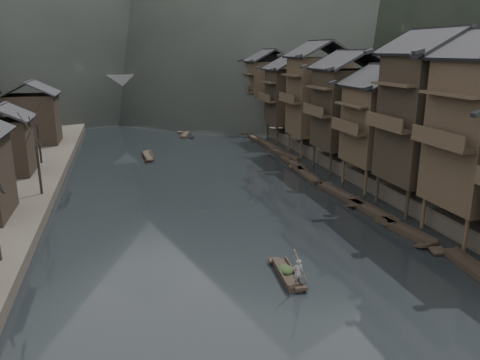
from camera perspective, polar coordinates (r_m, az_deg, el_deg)
name	(u,v)px	position (r m, az deg, el deg)	size (l,w,h in m)	color
water	(255,254)	(33.01, 1.89, -8.97)	(300.00, 300.00, 0.00)	black
right_bank	(391,130)	(82.39, 17.90, 5.84)	(40.00, 200.00, 1.80)	#2D2823
stilt_houses	(357,95)	(54.73, 14.07, 10.00)	(9.00, 67.60, 15.76)	black
moored_sampans	(286,157)	(61.51, 5.57, 2.78)	(3.24, 74.08, 0.47)	black
midriver_boats	(168,144)	(70.51, -8.77, 4.31)	(8.90, 21.27, 0.45)	black
stone_bridge	(161,93)	(101.56, -9.57, 10.45)	(40.00, 6.00, 9.00)	#4C4C4F
hero_sampan	(287,274)	(29.93, 5.72, -11.32)	(1.24, 4.53, 0.43)	black
cargo_heap	(286,265)	(29.87, 5.58, -10.26)	(0.99, 1.29, 0.59)	black
boatman	(298,269)	(28.18, 7.10, -10.72)	(0.61, 0.40, 1.69)	slate
bamboo_pole	(303,229)	(27.25, 7.67, -5.97)	(0.06, 0.06, 3.99)	#8C7A51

